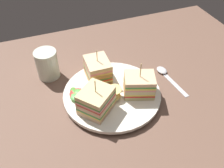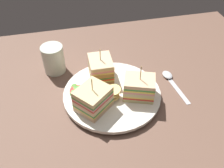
{
  "view_description": "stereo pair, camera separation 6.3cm",
  "coord_description": "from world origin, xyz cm",
  "px_view_note": "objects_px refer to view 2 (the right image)",
  "views": [
    {
      "loc": [
        -16.49,
        -43.31,
        47.57
      ],
      "look_at": [
        0.0,
        0.0,
        4.67
      ],
      "focal_mm": 40.11,
      "sensor_mm": 36.0,
      "label": 1
    },
    {
      "loc": [
        -10.46,
        -45.15,
        47.57
      ],
      "look_at": [
        0.0,
        0.0,
        4.67
      ],
      "focal_mm": 40.11,
      "sensor_mm": 36.0,
      "label": 2
    }
  ],
  "objects_px": {
    "sandwich_wedge_2": "(139,87)",
    "spoon": "(170,79)",
    "chip_pile": "(110,93)",
    "sandwich_wedge_0": "(101,69)",
    "sandwich_wedge_1": "(93,99)",
    "drinking_glass": "(54,61)",
    "plate": "(112,94)"
  },
  "relations": [
    {
      "from": "sandwich_wedge_2",
      "to": "spoon",
      "type": "xyz_separation_m",
      "value": [
        0.11,
        0.05,
        -0.04
      ]
    },
    {
      "from": "sandwich_wedge_2",
      "to": "chip_pile",
      "type": "relative_size",
      "value": 1.4
    },
    {
      "from": "sandwich_wedge_0",
      "to": "sandwich_wedge_2",
      "type": "xyz_separation_m",
      "value": [
        0.08,
        -0.09,
        -0.0
      ]
    },
    {
      "from": "sandwich_wedge_1",
      "to": "sandwich_wedge_2",
      "type": "bearing_deg",
      "value": -32.64
    },
    {
      "from": "sandwich_wedge_0",
      "to": "sandwich_wedge_1",
      "type": "xyz_separation_m",
      "value": [
        -0.04,
        -0.11,
        -0.0
      ]
    },
    {
      "from": "chip_pile",
      "to": "sandwich_wedge_1",
      "type": "bearing_deg",
      "value": -149.41
    },
    {
      "from": "sandwich_wedge_0",
      "to": "sandwich_wedge_1",
      "type": "height_order",
      "value": "same"
    },
    {
      "from": "sandwich_wedge_2",
      "to": "drinking_glass",
      "type": "height_order",
      "value": "sandwich_wedge_2"
    },
    {
      "from": "plate",
      "to": "spoon",
      "type": "distance_m",
      "value": 0.18
    },
    {
      "from": "sandwich_wedge_0",
      "to": "chip_pile",
      "type": "relative_size",
      "value": 1.37
    },
    {
      "from": "sandwich_wedge_0",
      "to": "sandwich_wedge_2",
      "type": "bearing_deg",
      "value": 42.63
    },
    {
      "from": "sandwich_wedge_2",
      "to": "drinking_glass",
      "type": "xyz_separation_m",
      "value": [
        -0.2,
        0.17,
        -0.01
      ]
    },
    {
      "from": "sandwich_wedge_2",
      "to": "plate",
      "type": "bearing_deg",
      "value": -1.41
    },
    {
      "from": "sandwich_wedge_1",
      "to": "chip_pile",
      "type": "xyz_separation_m",
      "value": [
        0.05,
        0.03,
        -0.02
      ]
    },
    {
      "from": "sandwich_wedge_1",
      "to": "chip_pile",
      "type": "height_order",
      "value": "sandwich_wedge_1"
    },
    {
      "from": "plate",
      "to": "sandwich_wedge_1",
      "type": "relative_size",
      "value": 2.54
    },
    {
      "from": "spoon",
      "to": "sandwich_wedge_0",
      "type": "bearing_deg",
      "value": 73.03
    },
    {
      "from": "plate",
      "to": "spoon",
      "type": "bearing_deg",
      "value": 9.52
    },
    {
      "from": "sandwich_wedge_0",
      "to": "drinking_glass",
      "type": "height_order",
      "value": "sandwich_wedge_0"
    },
    {
      "from": "plate",
      "to": "drinking_glass",
      "type": "bearing_deg",
      "value": 133.48
    },
    {
      "from": "plate",
      "to": "sandwich_wedge_2",
      "type": "bearing_deg",
      "value": -21.11
    },
    {
      "from": "sandwich_wedge_0",
      "to": "spoon",
      "type": "relative_size",
      "value": 0.68
    },
    {
      "from": "drinking_glass",
      "to": "sandwich_wedge_1",
      "type": "bearing_deg",
      "value": -65.93
    },
    {
      "from": "sandwich_wedge_2",
      "to": "sandwich_wedge_0",
      "type": "bearing_deg",
      "value": -29.19
    },
    {
      "from": "plate",
      "to": "sandwich_wedge_0",
      "type": "bearing_deg",
      "value": 103.34
    },
    {
      "from": "chip_pile",
      "to": "sandwich_wedge_2",
      "type": "bearing_deg",
      "value": -8.79
    },
    {
      "from": "plate",
      "to": "sandwich_wedge_1",
      "type": "xyz_separation_m",
      "value": [
        -0.06,
        -0.04,
        0.04
      ]
    },
    {
      "from": "sandwich_wedge_2",
      "to": "spoon",
      "type": "distance_m",
      "value": 0.13
    },
    {
      "from": "sandwich_wedge_1",
      "to": "chip_pile",
      "type": "bearing_deg",
      "value": -9.59
    },
    {
      "from": "sandwich_wedge_0",
      "to": "spoon",
      "type": "bearing_deg",
      "value": 80.62
    },
    {
      "from": "chip_pile",
      "to": "spoon",
      "type": "height_order",
      "value": "chip_pile"
    },
    {
      "from": "sandwich_wedge_1",
      "to": "sandwich_wedge_2",
      "type": "distance_m",
      "value": 0.12
    }
  ]
}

